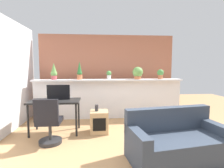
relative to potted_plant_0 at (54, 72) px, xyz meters
name	(u,v)px	position (x,y,z in m)	size (l,w,h in m)	color
ground_plane	(116,150)	(1.53, -1.93, -1.36)	(12.00, 12.00, 0.00)	tan
divider_wall	(109,99)	(1.53, 0.07, -0.81)	(4.22, 0.16, 1.10)	silver
plant_shelf	(109,80)	(1.53, 0.03, -0.24)	(4.22, 0.40, 0.04)	silver
brick_wall_behind	(108,75)	(1.53, 0.67, -0.11)	(4.22, 0.10, 2.50)	#AD664C
potted_plant_0	(54,72)	(0.00, 0.00, 0.00)	(0.18, 0.18, 0.46)	#B7474C
potted_plant_1	(80,72)	(0.70, 0.02, 0.00)	(0.15, 0.15, 0.52)	#C66B42
potted_plant_2	(109,75)	(1.52, 0.00, -0.09)	(0.14, 0.14, 0.24)	silver
potted_plant_3	(138,73)	(2.36, -0.01, -0.03)	(0.30, 0.30, 0.35)	#C66B42
potted_plant_4	(160,74)	(3.05, 0.05, -0.06)	(0.19, 0.19, 0.28)	#C66B42
desk	(55,104)	(0.24, -0.99, -0.70)	(1.10, 0.60, 0.75)	black
tv_monitor	(58,92)	(0.31, -0.91, -0.44)	(0.51, 0.04, 0.34)	black
office_chair	(49,125)	(0.27, -1.61, -0.97)	(0.45, 0.45, 0.91)	#262628
side_cube_shelf	(99,122)	(1.23, -1.07, -1.11)	(0.40, 0.41, 0.50)	tan
vase_on_shelf	(97,108)	(1.18, -1.07, -0.79)	(0.08, 0.08, 0.15)	#2D2D33
couch	(176,142)	(2.46, -2.32, -1.08)	(1.66, 0.99, 0.80)	#333D4C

